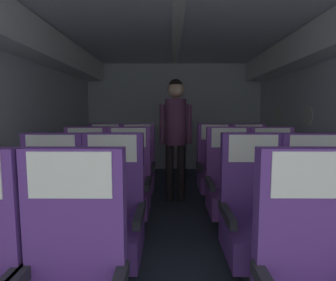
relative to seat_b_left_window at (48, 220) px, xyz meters
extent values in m
cube|color=#2D3342|center=(0.95, 0.87, -0.45)|extent=(3.88, 6.34, 0.02)
cube|color=silver|center=(0.95, 0.87, 1.79)|extent=(3.76, 5.94, 0.06)
cube|color=silver|center=(0.95, 3.86, 0.68)|extent=(3.76, 0.06, 2.24)
cube|color=white|center=(-0.67, 0.87, 1.57)|extent=(0.35, 5.71, 0.36)
cube|color=white|center=(0.95, 0.87, 1.75)|extent=(0.12, 5.35, 0.02)
cylinder|color=white|center=(2.75, 1.86, 0.72)|extent=(0.01, 0.26, 0.26)
cylinder|color=white|center=(2.75, 2.85, 0.72)|extent=(0.01, 0.26, 0.26)
cube|color=#5B3384|center=(0.45, -0.68, 0.30)|extent=(0.44, 0.09, 0.64)
cube|color=silver|center=(0.45, -0.73, 0.50)|extent=(0.36, 0.01, 0.20)
cube|color=#5B3384|center=(1.47, -0.67, 0.30)|extent=(0.44, 0.09, 0.64)
cube|color=silver|center=(1.47, -0.72, 0.50)|extent=(0.36, 0.01, 0.20)
cube|color=#38383D|center=(0.00, -0.06, -0.34)|extent=(0.16, 0.18, 0.21)
cube|color=#5B3384|center=(0.00, -0.06, -0.13)|extent=(0.44, 0.49, 0.21)
cube|color=#5B3384|center=(0.00, 0.14, 0.30)|extent=(0.44, 0.09, 0.64)
cube|color=#28282D|center=(0.21, -0.06, 0.07)|extent=(0.05, 0.41, 0.06)
cube|color=#28282D|center=(-0.21, -0.06, 0.07)|extent=(0.05, 0.41, 0.06)
cube|color=silver|center=(0.00, 0.09, 0.50)|extent=(0.36, 0.01, 0.20)
cube|color=#38383D|center=(0.45, -0.05, -0.34)|extent=(0.16, 0.18, 0.21)
cube|color=#5B3384|center=(0.45, -0.05, -0.13)|extent=(0.44, 0.49, 0.21)
cube|color=#5B3384|center=(0.45, 0.15, 0.30)|extent=(0.44, 0.09, 0.64)
cube|color=#28282D|center=(0.66, -0.05, 0.07)|extent=(0.05, 0.41, 0.06)
cube|color=#28282D|center=(0.23, -0.05, 0.07)|extent=(0.05, 0.41, 0.06)
cube|color=silver|center=(0.45, 0.10, 0.50)|extent=(0.36, 0.01, 0.20)
cube|color=#38383D|center=(1.91, -0.07, -0.34)|extent=(0.16, 0.18, 0.21)
cube|color=#5B3384|center=(1.91, -0.07, -0.13)|extent=(0.44, 0.49, 0.21)
cube|color=#5B3384|center=(1.91, 0.13, 0.30)|extent=(0.44, 0.09, 0.64)
cube|color=#28282D|center=(1.69, -0.07, 0.07)|extent=(0.05, 0.41, 0.06)
cube|color=silver|center=(1.91, 0.09, 0.50)|extent=(0.36, 0.01, 0.20)
cube|color=#38383D|center=(1.47, -0.05, -0.34)|extent=(0.16, 0.18, 0.21)
cube|color=#5B3384|center=(1.47, -0.05, -0.13)|extent=(0.44, 0.49, 0.21)
cube|color=#5B3384|center=(1.47, 0.15, 0.30)|extent=(0.44, 0.09, 0.64)
cube|color=#28282D|center=(1.69, -0.05, 0.07)|extent=(0.05, 0.41, 0.06)
cube|color=#28282D|center=(1.26, -0.05, 0.07)|extent=(0.05, 0.41, 0.06)
cube|color=silver|center=(1.47, 0.11, 0.50)|extent=(0.36, 0.01, 0.20)
cube|color=#38383D|center=(-0.01, 0.77, -0.34)|extent=(0.16, 0.18, 0.21)
cube|color=#753D8E|center=(-0.01, 0.77, -0.13)|extent=(0.44, 0.49, 0.21)
cube|color=#753D8E|center=(-0.01, 0.97, 0.30)|extent=(0.44, 0.09, 0.64)
cube|color=#28282D|center=(0.20, 0.77, 0.07)|extent=(0.05, 0.41, 0.06)
cube|color=#28282D|center=(-0.22, 0.77, 0.07)|extent=(0.05, 0.41, 0.06)
cube|color=silver|center=(-0.01, 0.92, 0.50)|extent=(0.36, 0.01, 0.20)
cube|color=#38383D|center=(0.44, 0.77, -0.34)|extent=(0.16, 0.18, 0.21)
cube|color=#753D8E|center=(0.44, 0.77, -0.13)|extent=(0.44, 0.49, 0.21)
cube|color=#753D8E|center=(0.44, 0.97, 0.30)|extent=(0.44, 0.09, 0.64)
cube|color=#28282D|center=(0.65, 0.77, 0.07)|extent=(0.05, 0.41, 0.06)
cube|color=#28282D|center=(0.22, 0.77, 0.07)|extent=(0.05, 0.41, 0.06)
cube|color=silver|center=(0.44, 0.93, 0.50)|extent=(0.36, 0.01, 0.20)
cube|color=#38383D|center=(1.91, 0.75, -0.34)|extent=(0.16, 0.18, 0.21)
cube|color=#753D8E|center=(1.91, 0.75, -0.13)|extent=(0.44, 0.49, 0.21)
cube|color=#753D8E|center=(1.91, 0.95, 0.30)|extent=(0.44, 0.09, 0.64)
cube|color=#28282D|center=(2.13, 0.75, 0.07)|extent=(0.05, 0.41, 0.06)
cube|color=#28282D|center=(1.70, 0.75, 0.07)|extent=(0.05, 0.41, 0.06)
cube|color=silver|center=(1.91, 0.90, 0.50)|extent=(0.36, 0.01, 0.20)
cube|color=#38383D|center=(1.47, 0.77, -0.34)|extent=(0.16, 0.18, 0.21)
cube|color=#753D8E|center=(1.47, 0.77, -0.13)|extent=(0.44, 0.49, 0.21)
cube|color=#753D8E|center=(1.47, 0.97, 0.30)|extent=(0.44, 0.09, 0.64)
cube|color=#28282D|center=(1.69, 0.77, 0.07)|extent=(0.05, 0.41, 0.06)
cube|color=#28282D|center=(1.26, 0.77, 0.07)|extent=(0.05, 0.41, 0.06)
cube|color=silver|center=(1.47, 0.92, 0.50)|extent=(0.36, 0.01, 0.20)
cube|color=#38383D|center=(0.00, 1.59, -0.34)|extent=(0.16, 0.18, 0.21)
cube|color=#753D8E|center=(0.00, 1.59, -0.13)|extent=(0.44, 0.49, 0.21)
cube|color=#753D8E|center=(0.00, 1.79, 0.30)|extent=(0.44, 0.09, 0.64)
cube|color=#28282D|center=(0.21, 1.59, 0.07)|extent=(0.05, 0.41, 0.06)
cube|color=#28282D|center=(-0.21, 1.59, 0.07)|extent=(0.05, 0.41, 0.06)
cube|color=silver|center=(0.00, 1.74, 0.50)|extent=(0.36, 0.01, 0.20)
cube|color=#38383D|center=(0.43, 1.57, -0.34)|extent=(0.16, 0.18, 0.21)
cube|color=#753D8E|center=(0.43, 1.57, -0.13)|extent=(0.44, 0.49, 0.21)
cube|color=#753D8E|center=(0.43, 1.77, 0.30)|extent=(0.44, 0.09, 0.64)
cube|color=#28282D|center=(0.65, 1.57, 0.07)|extent=(0.05, 0.41, 0.06)
cube|color=#28282D|center=(0.22, 1.57, 0.07)|extent=(0.05, 0.41, 0.06)
cube|color=silver|center=(0.43, 1.73, 0.50)|extent=(0.36, 0.01, 0.20)
cube|color=#38383D|center=(1.91, 1.58, -0.34)|extent=(0.16, 0.18, 0.21)
cube|color=#753D8E|center=(1.91, 1.58, -0.13)|extent=(0.44, 0.49, 0.21)
cube|color=#753D8E|center=(1.91, 1.78, 0.30)|extent=(0.44, 0.09, 0.64)
cube|color=#28282D|center=(2.13, 1.58, 0.07)|extent=(0.05, 0.41, 0.06)
cube|color=#28282D|center=(1.70, 1.58, 0.07)|extent=(0.05, 0.41, 0.06)
cube|color=silver|center=(1.91, 1.73, 0.50)|extent=(0.36, 0.01, 0.20)
cube|color=#38383D|center=(1.46, 1.57, -0.34)|extent=(0.16, 0.18, 0.21)
cube|color=#753D8E|center=(1.46, 1.57, -0.13)|extent=(0.44, 0.49, 0.21)
cube|color=#753D8E|center=(1.46, 1.77, 0.30)|extent=(0.44, 0.09, 0.64)
cube|color=#28282D|center=(1.67, 1.57, 0.07)|extent=(0.05, 0.41, 0.06)
cube|color=#28282D|center=(1.25, 1.57, 0.07)|extent=(0.05, 0.41, 0.06)
cube|color=silver|center=(1.46, 1.73, 0.50)|extent=(0.36, 0.01, 0.20)
cylinder|color=black|center=(0.86, 1.75, -0.06)|extent=(0.11, 0.11, 0.78)
cylinder|color=black|center=(1.02, 1.75, -0.06)|extent=(0.11, 0.11, 0.78)
cylinder|color=#5B2D4C|center=(0.94, 1.75, 0.64)|extent=(0.28, 0.28, 0.61)
cylinder|color=#5B2D4C|center=(0.76, 1.75, 0.61)|extent=(0.07, 0.07, 0.52)
cylinder|color=#5B2D4C|center=(1.12, 1.75, 0.61)|extent=(0.07, 0.07, 0.52)
sphere|color=tan|center=(0.94, 1.75, 1.06)|extent=(0.22, 0.22, 0.22)
sphere|color=black|center=(0.94, 1.75, 1.11)|extent=(0.19, 0.19, 0.19)
camera|label=1|loc=(0.87, -1.83, 0.77)|focal=28.68mm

